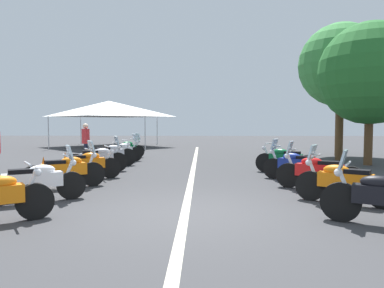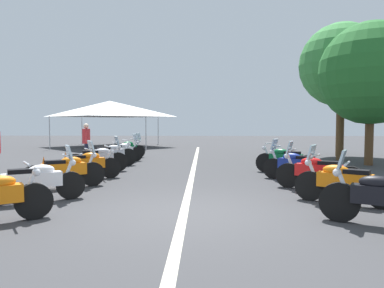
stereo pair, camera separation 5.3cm
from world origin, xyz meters
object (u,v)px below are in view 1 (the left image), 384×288
Objects in this scene: traffic_cone_1 at (44,166)px; roadside_tree_1 at (341,65)px; motorcycle_left_row_7 at (125,149)px; bystander_2 at (86,140)px; motorcycle_left_row_6 at (121,151)px; roadside_tree_0 at (370,74)px; motorcycle_right_row_2 at (318,171)px; motorcycle_right_row_3 at (297,165)px; motorcycle_right_row_4 at (285,160)px; motorcycle_left_row_2 at (66,170)px; motorcycle_left_row_4 at (98,159)px; traffic_cone_0 at (65,161)px; motorcycle_left_row_1 at (35,181)px; roadside_tree_2 at (340,68)px; motorcycle_left_row_5 at (109,155)px; motorcycle_left_row_3 at (85,164)px; event_tent at (109,109)px; motorcycle_right_row_1 at (344,182)px.

traffic_cone_1 is 12.88m from roadside_tree_1.
motorcycle_left_row_7 is 2.40m from bystander_2.
roadside_tree_0 is at bearing -35.20° from motorcycle_left_row_6.
roadside_tree_0 is at bearing -50.80° from motorcycle_left_row_7.
roadside_tree_0 is (-0.36, -11.40, 2.63)m from bystander_2.
roadside_tree_0 is at bearing -97.64° from motorcycle_right_row_2.
motorcycle_right_row_3 is 1.00× the size of motorcycle_right_row_4.
motorcycle_right_row_3 is at bearing -19.58° from motorcycle_left_row_2.
motorcycle_left_row_4 is 3.11× the size of traffic_cone_0.
motorcycle_left_row_1 is 1.06× the size of motorcycle_left_row_2.
motorcycle_left_row_6 is 0.96× the size of motorcycle_right_row_4.
motorcycle_left_row_6 is 8.93m from motorcycle_right_row_2.
roadside_tree_1 reaches higher than motorcycle_right_row_4.
motorcycle_right_row_3 is 9.85m from roadside_tree_2.
motorcycle_right_row_3 is at bearing -57.92° from motorcycle_left_row_5.
motorcycle_left_row_3 is 3.19× the size of traffic_cone_1.
motorcycle_left_row_1 is 7.89m from motorcycle_left_row_6.
motorcycle_left_row_5 is at bearing 105.91° from roadside_tree_1.
motorcycle_left_row_1 is at bearing -123.92° from motorcycle_left_row_2.
motorcycle_right_row_2 reaches higher than traffic_cone_1.
motorcycle_left_row_4 is 3.15m from bystander_2.
motorcycle_left_row_3 is 1.06× the size of motorcycle_right_row_3.
motorcycle_right_row_3 is 6.34m from roadside_tree_0.
motorcycle_left_row_5 is (1.58, 0.02, -0.00)m from motorcycle_left_row_4.
motorcycle_left_row_5 is at bearing 59.70° from motorcycle_left_row_1.
motorcycle_left_row_1 is at bearing 125.02° from roadside_tree_0.
event_tent is (11.59, 2.99, 2.18)m from motorcycle_left_row_5.
bystander_2 is at bearing 88.86° from motorcycle_left_row_4.
bystander_2 reaches higher than motorcycle_left_row_2.
motorcycle_right_row_1 is 10.19m from roadside_tree_1.
motorcycle_right_row_4 reaches higher than traffic_cone_0.
motorcycle_right_row_2 is at bearing -87.97° from motorcycle_left_row_7.
motorcycle_left_row_1 is 1.10× the size of motorcycle_left_row_7.
motorcycle_right_row_1 reaches higher than motorcycle_left_row_5.
motorcycle_left_row_1 reaches higher than traffic_cone_1.
motorcycle_right_row_3 is 0.30× the size of roadside_tree_1.
motorcycle_left_row_3 is at bearing 127.91° from roadside_tree_2.
motorcycle_left_row_3 is at bearing 55.35° from motorcycle_left_row_2.
roadside_tree_0 is at bearing -15.79° from bystander_2.
bystander_2 is (4.36, 1.39, 0.51)m from motorcycle_left_row_3.
motorcycle_left_row_3 is 1.06× the size of motorcycle_right_row_4.
motorcycle_left_row_4 reaches higher than motorcycle_left_row_1.
motorcycle_right_row_4 is (1.50, -6.17, 0.01)m from motorcycle_left_row_3.
bystander_2 is at bearing -158.12° from motorcycle_left_row_7.
event_tent reaches higher than motorcycle_left_row_6.
roadside_tree_1 is at bearing -87.48° from motorcycle_right_row_2.
bystander_2 is at bearing 88.21° from roadside_tree_0.
motorcycle_left_row_2 is 2.95× the size of traffic_cone_0.
motorcycle_left_row_4 is 0.29× the size of event_tent.
motorcycle_right_row_3 is at bearing -82.53° from motorcycle_left_row_7.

